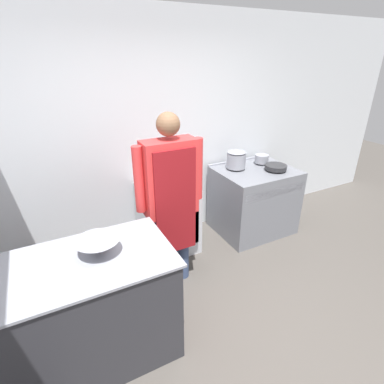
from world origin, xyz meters
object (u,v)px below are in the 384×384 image
sauce_pot (262,159)px  mixing_bowl (98,247)px  fridge_unit (168,218)px  stove (253,200)px  saute_pan (276,167)px  person_cook (171,193)px  stock_pot (236,159)px

sauce_pot → mixing_bowl: bearing=-155.4°
fridge_unit → mixing_bowl: bearing=-132.5°
mixing_bowl → stove: bearing=23.5°
fridge_unit → saute_pan: size_ratio=3.02×
fridge_unit → person_cook: 0.86m
fridge_unit → person_cook: bearing=-108.9°
saute_pan → sauce_pot: 0.28m
person_cook → sauce_pot: (1.58, 0.59, -0.08)m
stock_pot → stove: bearing=-32.7°
fridge_unit → mixing_bowl: 1.54m
stove → person_cook: bearing=-162.0°
stove → person_cook: size_ratio=0.55×
mixing_bowl → saute_pan: mixing_bowl is taller
mixing_bowl → stock_pot: stock_pot is taller
saute_pan → sauce_pot: sauce_pot is taller
stove → person_cook: (-1.39, -0.45, 0.58)m
person_cook → stove: bearing=18.0°
person_cook → mixing_bowl: size_ratio=5.60×
stove → person_cook: 1.57m
stock_pot → sauce_pot: bearing=0.0°
fridge_unit → stock_pot: bearing=1.2°
stove → sauce_pot: (0.20, 0.14, 0.51)m
person_cook → sauce_pot: bearing=20.5°
fridge_unit → sauce_pot: bearing=0.8°
person_cook → fridge_unit: bearing=71.1°
fridge_unit → stock_pot: size_ratio=3.44×
stove → stock_pot: size_ratio=4.07×
stock_pot → person_cook: bearing=-153.1°
saute_pan → stove: bearing=144.6°
mixing_bowl → saute_pan: 2.49m
mixing_bowl → saute_pan: bearing=18.7°
fridge_unit → person_cook: size_ratio=0.47×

